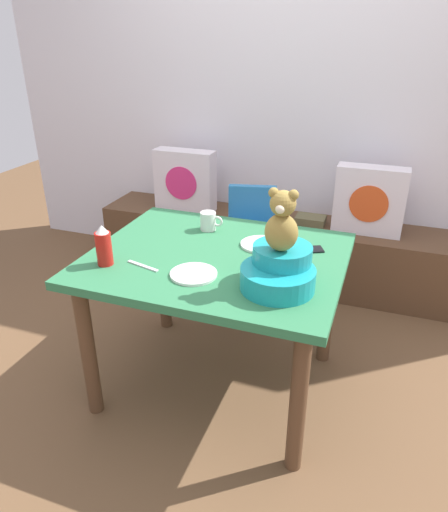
{
  "coord_description": "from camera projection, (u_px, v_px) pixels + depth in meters",
  "views": [
    {
      "loc": [
        0.7,
        -1.83,
        1.68
      ],
      "look_at": [
        0.0,
        0.1,
        0.69
      ],
      "focal_mm": 33.2,
      "sensor_mm": 36.0,
      "label": 1
    }
  ],
  "objects": [
    {
      "name": "cell_phone",
      "position": [
        308.0,
        250.0,
        2.22
      ],
      "size": [
        0.16,
        0.13,
        0.01
      ],
      "primitive_type": "cube",
      "rotation": [
        0.0,
        0.0,
        2.02
      ],
      "color": "black",
      "rests_on": "dining_table"
    },
    {
      "name": "ketchup_bottle",
      "position": [
        104.0,
        246.0,
        2.05
      ],
      "size": [
        0.07,
        0.07,
        0.18
      ],
      "color": "red",
      "rests_on": "dining_table"
    },
    {
      "name": "highchair",
      "position": [
        250.0,
        233.0,
        2.96
      ],
      "size": [
        0.39,
        0.5,
        0.79
      ],
      "color": "#2672B2",
      "rests_on": "ground_plane"
    },
    {
      "name": "ground_plane",
      "position": [
        218.0,
        381.0,
        2.49
      ],
      "size": [
        8.0,
        8.0,
        0.0
      ],
      "primitive_type": "plane",
      "color": "brown"
    },
    {
      "name": "table_fork",
      "position": [
        143.0,
        266.0,
        2.07
      ],
      "size": [
        0.17,
        0.06,
        0.01
      ],
      "primitive_type": "cube",
      "rotation": [
        0.0,
        0.0,
        1.31
      ],
      "color": "silver",
      "rests_on": "dining_table"
    },
    {
      "name": "dinner_plate_far",
      "position": [
        194.0,
        274.0,
        1.99
      ],
      "size": [
        0.2,
        0.2,
        0.01
      ],
      "primitive_type": "cylinder",
      "color": "white",
      "rests_on": "dining_table"
    },
    {
      "name": "infant_seat_teal",
      "position": [
        279.0,
        270.0,
        1.88
      ],
      "size": [
        0.3,
        0.33,
        0.16
      ],
      "color": "teal",
      "rests_on": "dining_table"
    },
    {
      "name": "teddy_bear",
      "position": [
        282.0,
        222.0,
        1.79
      ],
      "size": [
        0.13,
        0.12,
        0.25
      ],
      "color": "olive",
      "rests_on": "infant_seat_teal"
    },
    {
      "name": "pillow_floral_left",
      "position": [
        185.0,
        181.0,
        3.43
      ],
      "size": [
        0.44,
        0.15,
        0.44
      ],
      "color": "silver",
      "rests_on": "window_bench"
    },
    {
      "name": "back_wall",
      "position": [
        294.0,
        90.0,
        3.19
      ],
      "size": [
        4.4,
        0.1,
        2.6
      ],
      "primitive_type": "cube",
      "color": "silver",
      "rests_on": "ground_plane"
    },
    {
      "name": "book_stack",
      "position": [
        310.0,
        220.0,
        3.25
      ],
      "size": [
        0.2,
        0.14,
        0.06
      ],
      "primitive_type": "cube",
      "color": "brown",
      "rests_on": "window_bench"
    },
    {
      "name": "dining_table",
      "position": [
        217.0,
        276.0,
        2.22
      ],
      "size": [
        1.15,
        0.95,
        0.74
      ],
      "color": "#2D7247",
      "rests_on": "ground_plane"
    },
    {
      "name": "dinner_plate_near",
      "position": [
        261.0,
        244.0,
        2.26
      ],
      "size": [
        0.2,
        0.2,
        0.01
      ],
      "primitive_type": "cylinder",
      "color": "white",
      "rests_on": "dining_table"
    },
    {
      "name": "window_bench",
      "position": [
        277.0,
        249.0,
        3.43
      ],
      "size": [
        2.6,
        0.44,
        0.46
      ],
      "primitive_type": "cube",
      "color": "brown",
      "rests_on": "ground_plane"
    },
    {
      "name": "pillow_floral_right",
      "position": [
        369.0,
        201.0,
        3.04
      ],
      "size": [
        0.44,
        0.15,
        0.44
      ],
      "color": "silver",
      "rests_on": "window_bench"
    },
    {
      "name": "coffee_mug",
      "position": [
        209.0,
        221.0,
        2.42
      ],
      "size": [
        0.12,
        0.08,
        0.09
      ],
      "color": "silver",
      "rests_on": "dining_table"
    }
  ]
}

